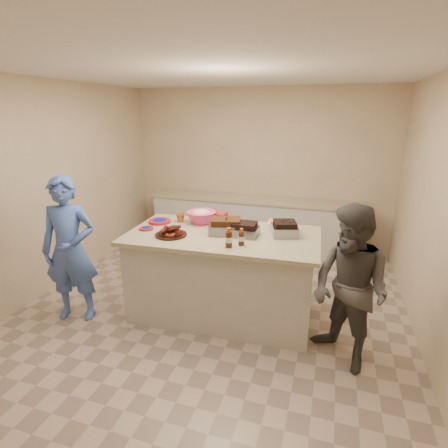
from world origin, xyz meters
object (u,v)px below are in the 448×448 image
(guest_blue, at_px, (79,315))
(island, at_px, (223,312))
(coleslaw_bowl, at_px, (202,223))
(mustard_bottle, at_px, (218,232))
(bbq_bottle_a, at_px, (229,247))
(guest_gray, at_px, (341,361))
(rib_platter, at_px, (171,235))
(bbq_bottle_b, at_px, (241,245))
(roasting_pan, at_px, (284,235))
(plastic_cup, at_px, (181,222))

(guest_blue, bearing_deg, island, 3.69)
(coleslaw_bowl, relative_size, mustard_bottle, 2.72)
(bbq_bottle_a, xyz_separation_m, guest_gray, (1.17, -0.11, -1.00))
(island, distance_m, coleslaw_bowl, 1.11)
(rib_platter, height_order, bbq_bottle_b, bbq_bottle_b)
(roasting_pan, relative_size, guest_gray, 0.18)
(plastic_cup, distance_m, guest_gray, 2.35)
(rib_platter, height_order, plastic_cup, rib_platter)
(mustard_bottle, bearing_deg, guest_gray, -20.06)
(bbq_bottle_a, bearing_deg, rib_platter, 168.76)
(plastic_cup, xyz_separation_m, guest_gray, (1.99, -0.75, -1.00))
(island, xyz_separation_m, guest_gray, (1.35, -0.47, 0.00))
(rib_platter, bearing_deg, roasting_pan, 17.74)
(roasting_pan, xyz_separation_m, mustard_bottle, (-0.74, -0.11, 0.00))
(island, height_order, rib_platter, rib_platter)
(bbq_bottle_a, bearing_deg, coleslaw_bowl, 129.50)
(coleslaw_bowl, distance_m, plastic_cup, 0.27)
(plastic_cup, bearing_deg, island, -23.51)
(coleslaw_bowl, relative_size, bbq_bottle_a, 1.76)
(mustard_bottle, relative_size, guest_blue, 0.08)
(rib_platter, bearing_deg, island, 22.78)
(bbq_bottle_a, bearing_deg, roasting_pan, 47.12)
(coleslaw_bowl, distance_m, guest_gray, 2.14)
(guest_blue, bearing_deg, guest_gray, -13.96)
(plastic_cup, bearing_deg, bbq_bottle_b, -30.63)
(guest_blue, xyz_separation_m, guest_gray, (2.96, 0.10, 0.00))
(roasting_pan, bearing_deg, guest_blue, -179.28)
(island, height_order, bbq_bottle_a, bbq_bottle_a)
(roasting_pan, bearing_deg, mustard_bottle, 171.35)
(bbq_bottle_b, bearing_deg, roasting_pan, 48.65)
(island, bearing_deg, bbq_bottle_b, -45.87)
(roasting_pan, height_order, mustard_bottle, mustard_bottle)
(plastic_cup, relative_size, guest_gray, 0.07)
(island, distance_m, guest_gray, 1.43)
(mustard_bottle, xyz_separation_m, guest_blue, (-1.53, -0.62, -1.00))
(plastic_cup, relative_size, guest_blue, 0.07)
(bbq_bottle_a, xyz_separation_m, guest_blue, (-1.78, -0.21, -1.00))
(guest_blue, bearing_deg, bbq_bottle_a, -9.18)
(coleslaw_bowl, height_order, plastic_cup, coleslaw_bowl)
(bbq_bottle_b, height_order, plastic_cup, bbq_bottle_b)
(rib_platter, xyz_separation_m, guest_gray, (1.88, -0.25, -1.00))
(plastic_cup, distance_m, guest_blue, 1.63)
(mustard_bottle, relative_size, guest_gray, 0.08)
(bbq_bottle_a, relative_size, guest_gray, 0.13)
(island, bearing_deg, bbq_bottle_a, -66.19)
(roasting_pan, distance_m, mustard_bottle, 0.75)
(island, xyz_separation_m, roasting_pan, (0.66, 0.16, 1.00))
(bbq_bottle_a, distance_m, guest_gray, 1.55)
(mustard_bottle, height_order, guest_blue, mustard_bottle)
(coleslaw_bowl, xyz_separation_m, bbq_bottle_a, (0.55, -0.66, 0.00))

